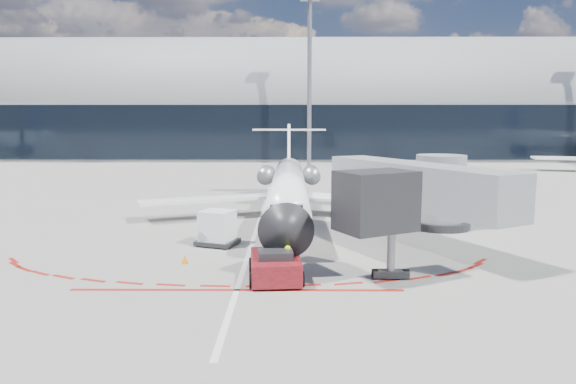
{
  "coord_description": "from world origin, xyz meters",
  "views": [
    {
      "loc": [
        2.3,
        -32.18,
        7.09
      ],
      "look_at": [
        2.08,
        -1.91,
        2.81
      ],
      "focal_mm": 32.0,
      "sensor_mm": 36.0,
      "label": 1
    }
  ],
  "objects_px": {
    "regional_jet": "(288,188)",
    "ramp_worker": "(287,262)",
    "uld_container": "(217,228)",
    "pushback_tug": "(275,266)"
  },
  "relations": [
    {
      "from": "regional_jet",
      "to": "pushback_tug",
      "type": "distance_m",
      "value": 14.24
    },
    {
      "from": "regional_jet",
      "to": "uld_container",
      "type": "bearing_deg",
      "value": -116.85
    },
    {
      "from": "pushback_tug",
      "to": "ramp_worker",
      "type": "bearing_deg",
      "value": -8.02
    },
    {
      "from": "pushback_tug",
      "to": "uld_container",
      "type": "xyz_separation_m",
      "value": [
        -3.49,
        6.29,
        0.36
      ]
    },
    {
      "from": "regional_jet",
      "to": "uld_container",
      "type": "xyz_separation_m",
      "value": [
        -3.97,
        -7.85,
        -1.25
      ]
    },
    {
      "from": "ramp_worker",
      "to": "uld_container",
      "type": "xyz_separation_m",
      "value": [
        -4.03,
        6.32,
        0.2
      ]
    },
    {
      "from": "regional_jet",
      "to": "ramp_worker",
      "type": "xyz_separation_m",
      "value": [
        0.06,
        -14.17,
        -1.45
      ]
    },
    {
      "from": "regional_jet",
      "to": "ramp_worker",
      "type": "bearing_deg",
      "value": -89.75
    },
    {
      "from": "regional_jet",
      "to": "pushback_tug",
      "type": "relative_size",
      "value": 4.84
    },
    {
      "from": "pushback_tug",
      "to": "uld_container",
      "type": "height_order",
      "value": "uld_container"
    }
  ]
}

